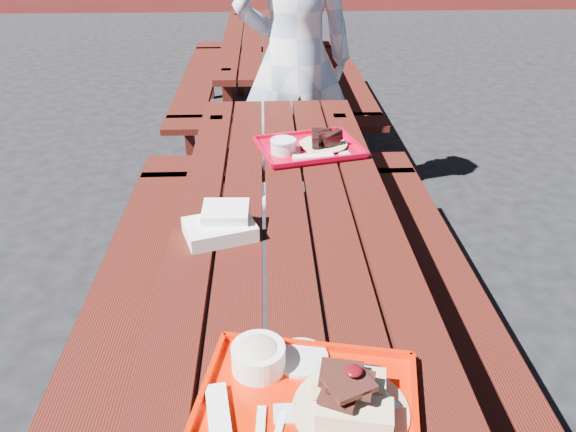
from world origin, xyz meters
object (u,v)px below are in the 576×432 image
object	(u,v)px
far_tray	(308,146)
person	(295,61)
near_tray	(308,390)
picnic_table_near	(286,259)
picnic_table_far	(272,61)

from	to	relation	value
far_tray	person	distance (m)	0.92
near_tray	far_tray	distance (m)	1.35
picnic_table_near	person	bearing A→B (deg)	85.89
picnic_table_far	far_tray	world-z (taller)	far_tray
picnic_table_far	near_tray	xyz separation A→B (m)	(0.01, -3.62, 0.22)
picnic_table_near	picnic_table_far	distance (m)	2.80
picnic_table_far	person	size ratio (longest dim) A/B	1.33
picnic_table_near	picnic_table_far	bearing A→B (deg)	90.00
person	near_tray	bearing A→B (deg)	84.30
near_tray	far_tray	bearing A→B (deg)	85.78
picnic_table_far	person	world-z (taller)	person
picnic_table_near	near_tray	world-z (taller)	near_tray
person	far_tray	bearing A→B (deg)	87.16
near_tray	person	world-z (taller)	person
far_tray	near_tray	bearing A→B (deg)	-94.22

